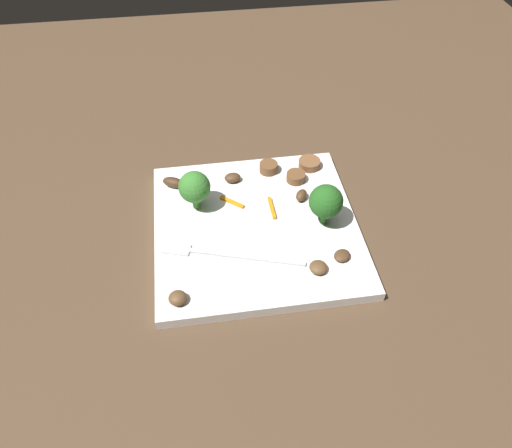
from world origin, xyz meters
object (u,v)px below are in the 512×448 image
Objects in this scene: plate at (256,228)px; pepper_strip_1 at (232,202)px; pepper_strip_0 at (272,208)px; sausage_slice_2 at (269,167)px; mushroom_2 at (233,178)px; broccoli_floret_1 at (326,202)px; mushroom_3 at (342,256)px; broccoli_floret_0 at (194,187)px; sausage_slice_1 at (309,164)px; mushroom_1 at (318,267)px; mushroom_5 at (301,195)px; mushroom_4 at (173,182)px; fork at (222,254)px; mushroom_0 at (178,298)px; sausage_slice_0 at (296,177)px.

plate is 0.05m from pepper_strip_1.
pepper_strip_1 is at bearing -20.90° from pepper_strip_0.
pepper_strip_0 is 0.06m from pepper_strip_1.
sausage_slice_2 reaches higher than mushroom_2.
mushroom_2 is (0.11, -0.10, -0.03)m from broccoli_floret_1.
mushroom_3 is 0.55× the size of pepper_strip_0.
broccoli_floret_0 reaches higher than plate.
mushroom_1 is at bearing 80.44° from sausage_slice_1.
mushroom_1 is (-0.14, 0.13, -0.03)m from broccoli_floret_0.
mushroom_3 is at bearing 103.91° from mushroom_5.
mushroom_2 is at bearing -54.19° from mushroom_3.
sausage_slice_2 is at bearing 1.20° from sausage_slice_1.
mushroom_4 is at bearing 3.95° from sausage_slice_1.
sausage_slice_2 is 0.08m from pepper_strip_1.
mushroom_4 reaches higher than fork.
pepper_strip_0 is (-0.05, 0.07, -0.00)m from mushroom_2.
plate is at bearing -134.49° from mushroom_0.
sausage_slice_0 is 0.09m from mushroom_2.
sausage_slice_2 is 1.26× the size of mushroom_0.
sausage_slice_2 reaches higher than mushroom_1.
mushroom_4 is (0.19, -0.10, -0.03)m from broccoli_floret_1.
sausage_slice_0 is at bearing -129.48° from pepper_strip_0.
sausage_slice_0 is 0.86× the size of mushroom_4.
broccoli_floret_1 is 2.75× the size of mushroom_3.
mushroom_5 is (0.02, -0.05, -0.03)m from broccoli_floret_1.
broccoli_floret_1 is 2.75× the size of mushroom_1.
pepper_strip_0 is (-0.13, 0.07, -0.00)m from mushroom_4.
sausage_slice_2 reaches higher than pepper_strip_0.
plate is 0.07m from fork.
plate is 0.14m from mushroom_4.
broccoli_floret_1 is at bearing -108.08° from mushroom_1.
mushroom_2 is at bearing -42.54° from broccoli_floret_1.
broccoli_floret_0 is at bearing 122.37° from mushroom_4.
mushroom_1 is (-0.11, 0.04, 0.00)m from fork.
sausage_slice_0 reaches higher than plate.
broccoli_floret_1 is 2.81× the size of mushroom_5.
broccoli_floret_1 is 2.86× the size of mushroom_0.
plate is 0.14m from sausage_slice_1.
sausage_slice_0 is 1.23× the size of mushroom_3.
mushroom_4 is at bearing -90.37° from mushroom_0.
mushroom_2 is at bearing -7.57° from sausage_slice_0.
mushroom_5 is 0.05m from pepper_strip_0.
fork and pepper_strip_1 have the same top height.
fork is 6.51× the size of sausage_slice_0.
broccoli_floret_0 is at bearing -18.36° from broccoli_floret_1.
mushroom_5 is at bearing 177.79° from broccoli_floret_0.
mushroom_4 is 0.78× the size of pepper_strip_0.
mushroom_4 reaches higher than pepper_strip_1.
broccoli_floret_1 is 0.07m from mushroom_3.
mushroom_0 is 0.20m from mushroom_4.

